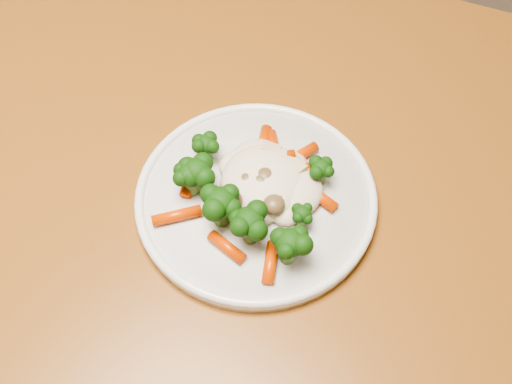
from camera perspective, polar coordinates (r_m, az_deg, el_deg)
dining_table at (r=0.74m, az=4.14°, el=-6.98°), size 1.42×1.14×0.75m
plate at (r=0.67m, az=-0.00°, el=-0.64°), size 0.25×0.25×0.01m
meal at (r=0.65m, az=-0.47°, el=0.15°), size 0.18×0.19×0.04m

